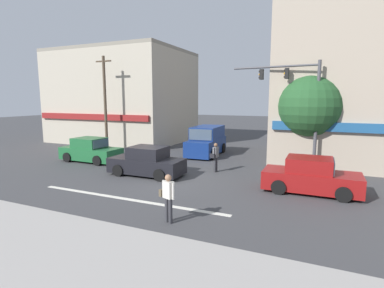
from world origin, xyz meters
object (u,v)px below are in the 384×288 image
Objects in this scene: utility_pole_near_left at (105,103)px; pedestrian_mid_crossing at (215,156)px; street_tree at (309,106)px; sedan_approaching_near at (311,177)px; van_parked_curbside at (207,141)px; sedan_crossing_center at (147,162)px; traffic_light_mast at (299,98)px; pedestrian_foreground_with_bag at (168,195)px; utility_pole_far_right at (328,104)px; sedan_crossing_leftbound at (91,151)px.

pedestrian_mid_crossing is (10.28, -3.11, -2.90)m from utility_pole_near_left.
street_tree is 1.34× the size of sedan_approaching_near.
utility_pole_near_left is 8.56m from van_parked_curbside.
sedan_crossing_center is 0.88× the size of van_parked_curbside.
traffic_light_mast is 3.71× the size of pedestrian_foreground_with_bag.
utility_pole_near_left is at bearing 175.80° from traffic_light_mast.
utility_pole_near_left is 1.80× the size of sedan_crossing_center.
utility_pole_far_right is 11.52m from sedan_crossing_center.
pedestrian_mid_crossing reaches higher than sedan_approaching_near.
traffic_light_mast is (-1.52, -2.44, 0.37)m from utility_pole_far_right.
utility_pole_near_left is at bearing 114.79° from sedan_crossing_leftbound.
utility_pole_near_left is at bearing -167.77° from van_parked_curbside.
utility_pole_near_left is at bearing 143.33° from sedan_crossing_center.
pedestrian_mid_crossing is (-0.91, 7.33, 0.00)m from pedestrian_foreground_with_bag.
utility_pole_far_right reaches higher than pedestrian_foreground_with_bag.
sedan_crossing_leftbound is at bearing 163.51° from sedan_crossing_center.
sedan_crossing_leftbound is at bearing 144.58° from pedestrian_foreground_with_bag.
street_tree reaches higher than pedestrian_mid_crossing.
utility_pole_near_left is 16.03m from utility_pole_far_right.
traffic_light_mast is 5.65m from pedestrian_mid_crossing.
sedan_crossing_center is 2.47× the size of pedestrian_mid_crossing.
street_tree reaches higher than sedan_crossing_leftbound.
traffic_light_mast is at bearing 11.64° from sedan_crossing_leftbound.
pedestrian_mid_crossing is at bearing -148.24° from street_tree.
van_parked_curbside reaches higher than sedan_approaching_near.
traffic_light_mast reaches higher than street_tree.
traffic_light_mast is (-0.54, -0.87, 0.47)m from street_tree.
sedan_crossing_center is (-8.88, -6.66, -3.09)m from utility_pole_far_right.
sedan_crossing_center is (-7.35, -4.22, -3.46)m from traffic_light_mast.
utility_pole_near_left is at bearing -175.06° from utility_pole_far_right.
van_parked_curbside is 1.14× the size of sedan_approaching_near.
sedan_approaching_near is 2.46× the size of pedestrian_foreground_with_bag.
traffic_light_mast is 1.50× the size of sedan_crossing_leftbound.
traffic_light_mast is 10.43m from pedestrian_foreground_with_bag.
pedestrian_foreground_with_bag reaches higher than sedan_approaching_near.
sedan_approaching_near is at bearing -41.65° from van_parked_curbside.
sedan_crossing_center is at bearing -145.71° from pedestrian_mid_crossing.
utility_pole_far_right reaches higher than traffic_light_mast.
pedestrian_mid_crossing is (2.39, -4.82, -0.05)m from van_parked_curbside.
utility_pole_near_left is 1.19× the size of traffic_light_mast.
sedan_crossing_leftbound is (-5.39, 1.60, 0.00)m from sedan_crossing_center.
sedan_crossing_center is at bearing 128.50° from pedestrian_foreground_with_bag.
sedan_approaching_near is 1.00× the size of sedan_crossing_leftbound.
pedestrian_foreground_with_bag is at bearing -112.02° from utility_pole_far_right.
pedestrian_mid_crossing reaches higher than sedan_crossing_leftbound.
sedan_crossing_center is (-7.90, -5.09, -2.99)m from street_tree.
utility_pole_near_left is 11.13m from pedestrian_mid_crossing.
utility_pole_near_left reaches higher than traffic_light_mast.
pedestrian_foreground_with_bag reaches higher than sedan_crossing_leftbound.
street_tree reaches higher than sedan_approaching_near.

